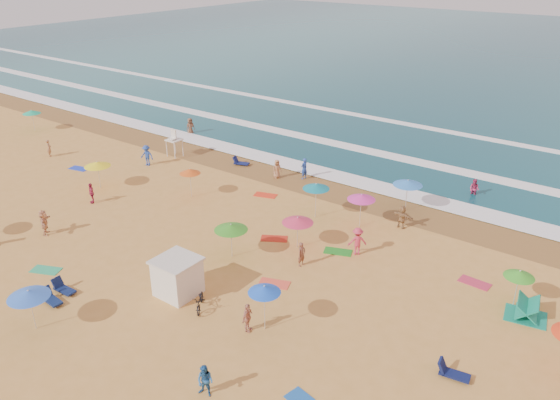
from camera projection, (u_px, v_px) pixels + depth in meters
The scene contains 12 objects.
ground at pixel (203, 248), 33.99m from camera, with size 220.00×220.00×0.00m, color gold.
ocean at pixel (537, 56), 95.48m from camera, with size 220.00×140.00×0.18m, color #0C4756.
wet_sand at pixel (313, 185), 43.14m from camera, with size 220.00×220.00×0.00m, color olive.
surf_foam at pixel (366, 153), 49.56m from camera, with size 200.00×18.70×0.05m.
cabana at pixel (178, 278), 29.10m from camera, with size 2.00×2.00×2.00m, color white.
cabana_roof at pixel (176, 261), 28.66m from camera, with size 2.20×2.20×0.12m, color silver.
bicycle at pixel (200, 301), 28.08m from camera, with size 0.62×1.77×0.93m, color black.
lifeguard_stand at pixel (175, 145), 48.69m from camera, with size 1.20×1.20×2.10m, color white, non-canonical shape.
beach_umbrellas at pixel (207, 211), 34.05m from camera, with size 53.35×28.67×0.77m.
loungers at pixel (220, 269), 31.41m from camera, with size 62.61×22.25×0.34m.
towels at pixel (221, 254), 33.30m from camera, with size 46.18×17.37×0.03m.
beachgoers at pixel (229, 201), 38.53m from camera, with size 42.12×27.54×2.06m.
Camera 1 is at (21.41, -21.04, 16.92)m, focal length 35.00 mm.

